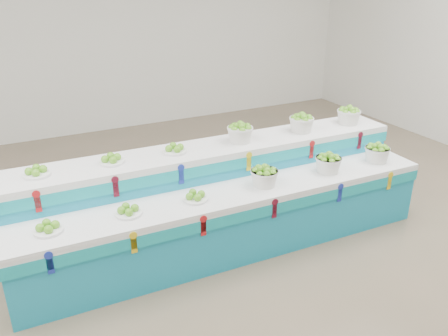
# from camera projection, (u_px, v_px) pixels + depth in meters

# --- Properties ---
(ground) EXTENTS (10.00, 10.00, 0.00)m
(ground) POSITION_uv_depth(u_px,v_px,m) (232.00, 273.00, 4.56)
(ground) COLOR brown
(ground) RESTS_ON ground
(back_wall) EXTENTS (10.00, 0.00, 10.00)m
(back_wall) POSITION_uv_depth(u_px,v_px,m) (98.00, 19.00, 7.85)
(back_wall) COLOR silver
(back_wall) RESTS_ON ground
(display_stand) EXTENTS (4.48, 1.24, 1.02)m
(display_stand) POSITION_uv_depth(u_px,v_px,m) (224.00, 199.00, 4.93)
(display_stand) COLOR #1A95BC
(display_stand) RESTS_ON ground
(plate_lower_left) EXTENTS (0.26, 0.26, 0.10)m
(plate_lower_left) POSITION_uv_depth(u_px,v_px,m) (48.00, 227.00, 3.89)
(plate_lower_left) COLOR white
(plate_lower_left) RESTS_ON display_stand
(plate_lower_mid) EXTENTS (0.26, 0.26, 0.10)m
(plate_lower_mid) POSITION_uv_depth(u_px,v_px,m) (128.00, 210.00, 4.16)
(plate_lower_mid) COLOR white
(plate_lower_mid) RESTS_ON display_stand
(plate_lower_right) EXTENTS (0.26, 0.26, 0.10)m
(plate_lower_right) POSITION_uv_depth(u_px,v_px,m) (195.00, 196.00, 4.42)
(plate_lower_right) COLOR white
(plate_lower_right) RESTS_ON display_stand
(basket_lower_left) EXTENTS (0.29, 0.29, 0.22)m
(basket_lower_left) POSITION_uv_depth(u_px,v_px,m) (264.00, 176.00, 4.71)
(basket_lower_left) COLOR silver
(basket_lower_left) RESTS_ON display_stand
(basket_lower_mid) EXTENTS (0.29, 0.29, 0.22)m
(basket_lower_mid) POSITION_uv_depth(u_px,v_px,m) (328.00, 163.00, 5.03)
(basket_lower_mid) COLOR silver
(basket_lower_mid) RESTS_ON display_stand
(basket_lower_right) EXTENTS (0.29, 0.29, 0.22)m
(basket_lower_right) POSITION_uv_depth(u_px,v_px,m) (377.00, 153.00, 5.30)
(basket_lower_right) COLOR silver
(basket_lower_right) RESTS_ON display_stand
(plate_upper_left) EXTENTS (0.26, 0.26, 0.10)m
(plate_upper_left) POSITION_uv_depth(u_px,v_px,m) (36.00, 171.00, 4.22)
(plate_upper_left) COLOR white
(plate_upper_left) RESTS_ON display_stand
(plate_upper_mid) EXTENTS (0.26, 0.26, 0.10)m
(plate_upper_mid) POSITION_uv_depth(u_px,v_px,m) (111.00, 159.00, 4.50)
(plate_upper_mid) COLOR white
(plate_upper_mid) RESTS_ON display_stand
(plate_upper_right) EXTENTS (0.26, 0.26, 0.10)m
(plate_upper_right) POSITION_uv_depth(u_px,v_px,m) (174.00, 148.00, 4.76)
(plate_upper_right) COLOR white
(plate_upper_right) RESTS_ON display_stand
(basket_upper_left) EXTENTS (0.29, 0.29, 0.22)m
(basket_upper_left) POSITION_uv_depth(u_px,v_px,m) (240.00, 132.00, 5.04)
(basket_upper_left) COLOR silver
(basket_upper_left) RESTS_ON display_stand
(basket_upper_mid) EXTENTS (0.29, 0.29, 0.22)m
(basket_upper_mid) POSITION_uv_depth(u_px,v_px,m) (301.00, 123.00, 5.36)
(basket_upper_mid) COLOR silver
(basket_upper_mid) RESTS_ON display_stand
(basket_upper_right) EXTENTS (0.29, 0.29, 0.22)m
(basket_upper_right) POSITION_uv_depth(u_px,v_px,m) (349.00, 115.00, 5.64)
(basket_upper_right) COLOR silver
(basket_upper_right) RESTS_ON display_stand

